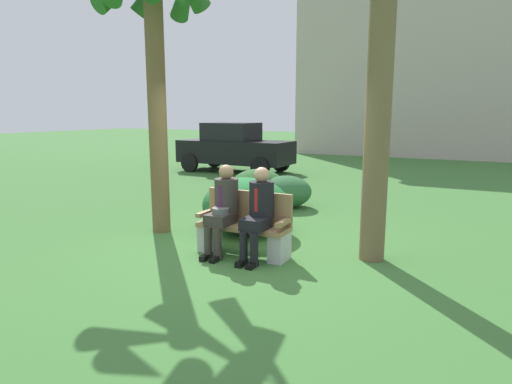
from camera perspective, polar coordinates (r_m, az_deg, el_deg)
name	(u,v)px	position (r m, az deg, el deg)	size (l,w,h in m)	color
ground_plane	(235,250)	(6.60, -2.73, -7.50)	(80.00, 80.00, 0.00)	#3E7435
park_bench	(245,227)	(6.32, -1.45, -4.57)	(1.33, 0.44, 0.90)	#99754C
seated_man_left	(223,205)	(6.28, -4.25, -1.70)	(0.34, 0.72, 1.28)	#38332D
seated_man_right	(259,209)	(6.02, 0.34, -2.18)	(0.34, 0.72, 1.28)	black
palm_tree_short	(154,8)	(7.73, -13.06, 22.11)	(1.93, 1.96, 5.01)	brown
shrub_near_bench	(258,186)	(9.91, 0.27, 0.76)	(1.23, 1.13, 0.77)	#30622D
shrub_mid_lawn	(246,205)	(7.44, -1.31, -1.74)	(1.50, 1.37, 0.94)	#226B32
shrub_far_lawn	(286,191)	(9.53, 3.95, 0.08)	(1.09, 1.00, 0.68)	#2F6236
parked_car_near	(234,148)	(15.25, -2.81, 5.74)	(3.92, 1.75, 1.68)	black
building_backdrop	(464,47)	(24.59, 25.23, 16.54)	(15.29, 7.40, 10.24)	#BEAEA5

